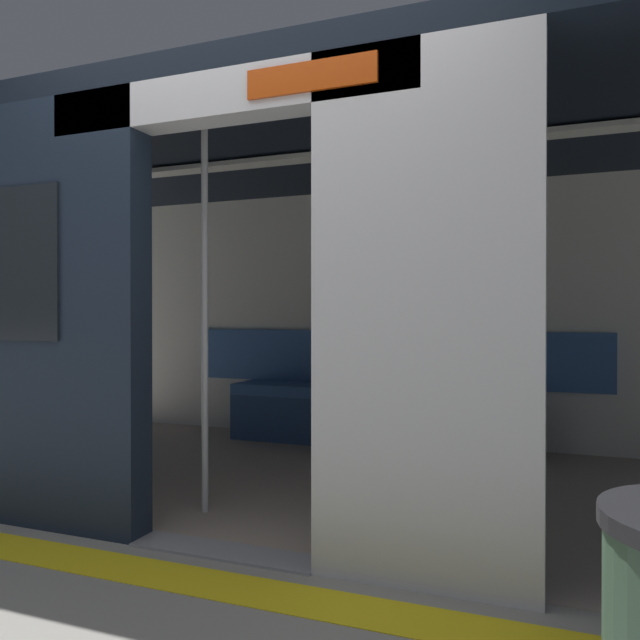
{
  "coord_description": "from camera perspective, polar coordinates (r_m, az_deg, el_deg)",
  "views": [
    {
      "loc": [
        -1.39,
        2.4,
        1.05
      ],
      "look_at": [
        0.07,
        -1.33,
        1.02
      ],
      "focal_mm": 34.91,
      "sensor_mm": 36.0,
      "label": 1
    }
  ],
  "objects": [
    {
      "name": "book",
      "position": [
        5.18,
        0.04,
        -5.83
      ],
      "size": [
        0.21,
        0.25,
        0.03
      ],
      "primitive_type": "cube",
      "rotation": [
        0.0,
        0.0,
        0.31
      ],
      "color": "#26598C",
      "rests_on": "bench_seat"
    },
    {
      "name": "bench_seat",
      "position": [
        5.01,
        5.09,
        -7.49
      ],
      "size": [
        2.45,
        0.44,
        0.47
      ],
      "color": "#38609E",
      "rests_on": "ground_plane"
    },
    {
      "name": "grab_pole_door",
      "position": [
        3.36,
        -10.52,
        0.31
      ],
      "size": [
        0.04,
        0.04,
        2.09
      ],
      "primitive_type": "cylinder",
      "color": "silver",
      "rests_on": "ground_plane"
    },
    {
      "name": "ground_plane",
      "position": [
        2.96,
        -8.7,
        -20.34
      ],
      "size": [
        60.0,
        60.0,
        0.0
      ],
      "primitive_type": "plane",
      "color": "gray"
    },
    {
      "name": "person_seated",
      "position": [
        4.97,
        3.09,
        -3.75
      ],
      "size": [
        0.55,
        0.69,
        1.2
      ],
      "color": "#CC5933",
      "rests_on": "ground_plane"
    },
    {
      "name": "handbag",
      "position": [
        5.0,
        7.6,
        -5.25
      ],
      "size": [
        0.26,
        0.15,
        0.17
      ],
      "color": "black",
      "rests_on": "bench_seat"
    },
    {
      "name": "train_car",
      "position": [
        3.95,
        -0.14,
        6.76
      ],
      "size": [
        6.4,
        2.88,
        2.23
      ],
      "color": "silver",
      "rests_on": "ground_plane"
    },
    {
      "name": "platform_edge_strip",
      "position": [
        2.73,
        -12.11,
        -22.19
      ],
      "size": [
        8.0,
        0.24,
        0.01
      ],
      "primitive_type": "cube",
      "color": "yellow",
      "rests_on": "ground_plane"
    }
  ]
}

